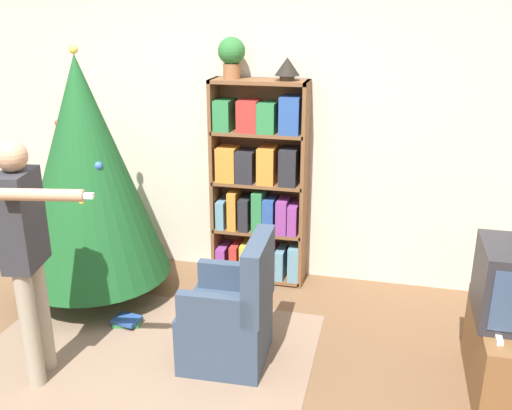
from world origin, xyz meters
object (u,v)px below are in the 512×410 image
(christmas_tree, at_px, (86,170))
(potted_plant, at_px, (232,55))
(standing_person, at_px, (26,245))
(armchair, at_px, (231,318))
(bookshelf, at_px, (259,188))
(table_lamp, at_px, (287,67))

(christmas_tree, height_order, potted_plant, potted_plant)
(standing_person, bearing_deg, armchair, 101.74)
(armchair, distance_m, standing_person, 1.41)
(bookshelf, bearing_deg, standing_person, -121.53)
(bookshelf, xyz_separation_m, potted_plant, (-0.23, 0.01, 1.11))
(standing_person, height_order, table_lamp, table_lamp)
(bookshelf, distance_m, armchair, 1.38)
(christmas_tree, height_order, standing_person, christmas_tree)
(bookshelf, distance_m, table_lamp, 1.04)
(bookshelf, distance_m, standing_person, 2.04)
(christmas_tree, relative_size, armchair, 2.24)
(table_lamp, bearing_deg, bookshelf, -178.07)
(bookshelf, height_order, potted_plant, potted_plant)
(bookshelf, xyz_separation_m, christmas_tree, (-1.26, -0.63, 0.25))
(potted_plant, bearing_deg, christmas_tree, -148.22)
(bookshelf, height_order, table_lamp, table_lamp)
(potted_plant, relative_size, table_lamp, 1.64)
(bookshelf, bearing_deg, potted_plant, 178.14)
(table_lamp, bearing_deg, standing_person, -126.44)
(table_lamp, bearing_deg, christmas_tree, -156.71)
(bookshelf, bearing_deg, christmas_tree, -153.42)
(christmas_tree, bearing_deg, standing_person, -79.90)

